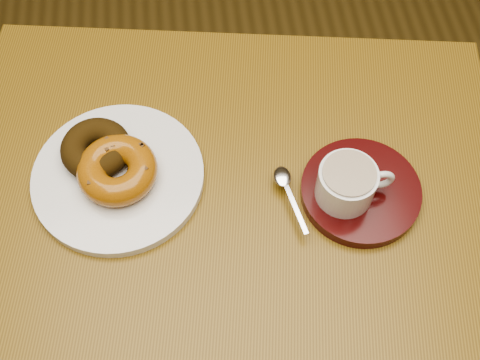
{
  "coord_description": "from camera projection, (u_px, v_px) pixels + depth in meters",
  "views": [
    {
      "loc": [
        -0.14,
        -0.29,
        1.48
      ],
      "look_at": [
        -0.09,
        0.13,
        0.76
      ],
      "focal_mm": 45.0,
      "sensor_mm": 36.0,
      "label": 1
    }
  ],
  "objects": [
    {
      "name": "cafe_table",
      "position": [
        227.0,
        225.0,
        0.95
      ],
      "size": [
        0.87,
        0.71,
        0.74
      ],
      "rotation": [
        0.0,
        0.0,
        -0.16
      ],
      "color": "brown",
      "rests_on": "ground"
    },
    {
      "name": "donut_plate",
      "position": [
        118.0,
        176.0,
        0.85
      ],
      "size": [
        0.28,
        0.28,
        0.01
      ],
      "primitive_type": "cylinder",
      "rotation": [
        0.0,
        0.0,
        0.16
      ],
      "color": "white",
      "rests_on": "cafe_table"
    },
    {
      "name": "donut_cinnamon",
      "position": [
        96.0,
        149.0,
        0.84
      ],
      "size": [
        0.14,
        0.14,
        0.04
      ],
      "primitive_type": "torus",
      "rotation": [
        0.0,
        0.0,
        -0.58
      ],
      "color": "#302009",
      "rests_on": "donut_plate"
    },
    {
      "name": "donut_caramel",
      "position": [
        117.0,
        170.0,
        0.82
      ],
      "size": [
        0.13,
        0.13,
        0.04
      ],
      "rotation": [
        0.0,
        0.0,
        0.23
      ],
      "color": "#995910",
      "rests_on": "donut_plate"
    },
    {
      "name": "saucer",
      "position": [
        360.0,
        191.0,
        0.83
      ],
      "size": [
        0.2,
        0.2,
        0.02
      ],
      "primitive_type": "cylinder",
      "rotation": [
        0.0,
        0.0,
        0.23
      ],
      "color": "#320706",
      "rests_on": "cafe_table"
    },
    {
      "name": "coffee_cup",
      "position": [
        348.0,
        183.0,
        0.8
      ],
      "size": [
        0.1,
        0.08,
        0.06
      ],
      "rotation": [
        0.0,
        0.0,
        -0.01
      ],
      "color": "white",
      "rests_on": "saucer"
    },
    {
      "name": "teaspoon",
      "position": [
        285.0,
        183.0,
        0.83
      ],
      "size": [
        0.03,
        0.11,
        0.01
      ],
      "rotation": [
        0.0,
        0.0,
        0.21
      ],
      "color": "silver",
      "rests_on": "saucer"
    }
  ]
}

